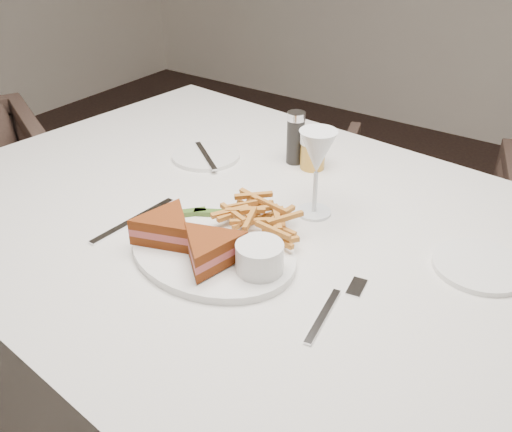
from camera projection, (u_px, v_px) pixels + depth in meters
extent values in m
cube|color=silver|center=(269.00, 368.00, 1.28)|extent=(1.58, 1.14, 0.75)
imported|color=#45322A|center=(416.00, 220.00, 1.97)|extent=(0.72, 0.70, 0.60)
ellipsoid|color=white|center=(213.00, 251.00, 1.01)|extent=(0.34, 0.28, 0.01)
cube|color=silver|center=(133.00, 220.00, 1.11)|extent=(0.02, 0.21, 0.00)
cylinder|color=white|center=(206.00, 156.00, 1.35)|extent=(0.16, 0.16, 0.01)
cylinder|color=white|center=(480.00, 266.00, 0.97)|extent=(0.16, 0.16, 0.01)
cylinder|color=black|center=(295.00, 138.00, 1.30)|extent=(0.04, 0.04, 0.12)
cylinder|color=#C18B2E|center=(313.00, 152.00, 1.29)|extent=(0.06, 0.06, 0.08)
cube|color=#3B5F21|center=(208.00, 213.00, 1.10)|extent=(0.06, 0.04, 0.01)
cube|color=#3B5F21|center=(192.00, 212.00, 1.10)|extent=(0.05, 0.05, 0.01)
cylinder|color=white|center=(260.00, 257.00, 0.93)|extent=(0.08, 0.08, 0.05)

